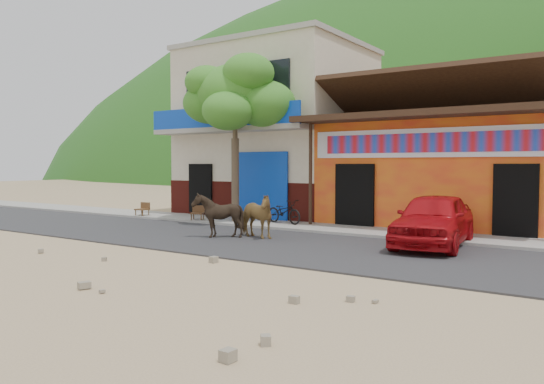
{
  "coord_description": "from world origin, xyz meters",
  "views": [
    {
      "loc": [
        7.27,
        -9.38,
        2.18
      ],
      "look_at": [
        -1.1,
        3.0,
        1.4
      ],
      "focal_mm": 35.0,
      "sensor_mm": 36.0,
      "label": 1
    }
  ],
  "objects_px": {
    "tree": "(235,138)",
    "cafe_chair_left": "(142,203)",
    "cow_dark": "(218,215)",
    "cafe_chair_right": "(197,207)",
    "red_car": "(434,219)",
    "cow_tan": "(255,216)",
    "scooter": "(284,212)"
  },
  "relations": [
    {
      "from": "tree",
      "to": "cafe_chair_left",
      "type": "relative_size",
      "value": 6.15
    },
    {
      "from": "cow_dark",
      "to": "cafe_chair_right",
      "type": "bearing_deg",
      "value": -126.21
    },
    {
      "from": "cow_dark",
      "to": "cafe_chair_left",
      "type": "height_order",
      "value": "cow_dark"
    },
    {
      "from": "tree",
      "to": "cow_dark",
      "type": "relative_size",
      "value": 4.57
    },
    {
      "from": "red_car",
      "to": "cafe_chair_right",
      "type": "bearing_deg",
      "value": 168.66
    },
    {
      "from": "cow_dark",
      "to": "cow_tan",
      "type": "bearing_deg",
      "value": 125.26
    },
    {
      "from": "tree",
      "to": "scooter",
      "type": "relative_size",
      "value": 3.77
    },
    {
      "from": "cafe_chair_left",
      "to": "cafe_chair_right",
      "type": "xyz_separation_m",
      "value": [
        3.0,
        -0.03,
        0.0
      ]
    },
    {
      "from": "cafe_chair_left",
      "to": "cafe_chair_right",
      "type": "bearing_deg",
      "value": -7.56
    },
    {
      "from": "red_car",
      "to": "cafe_chair_left",
      "type": "relative_size",
      "value": 4.21
    },
    {
      "from": "cafe_chair_right",
      "to": "red_car",
      "type": "bearing_deg",
      "value": -34.35
    },
    {
      "from": "red_car",
      "to": "cow_tan",
      "type": "bearing_deg",
      "value": -170.0
    },
    {
      "from": "cow_tan",
      "to": "tree",
      "type": "bearing_deg",
      "value": 59.58
    },
    {
      "from": "cow_tan",
      "to": "scooter",
      "type": "height_order",
      "value": "cow_tan"
    },
    {
      "from": "cow_dark",
      "to": "cafe_chair_right",
      "type": "height_order",
      "value": "cow_dark"
    },
    {
      "from": "cow_dark",
      "to": "scooter",
      "type": "xyz_separation_m",
      "value": [
        0.01,
        3.57,
        -0.16
      ]
    },
    {
      "from": "cow_tan",
      "to": "red_car",
      "type": "bearing_deg",
      "value": -60.82
    },
    {
      "from": "scooter",
      "to": "cow_tan",
      "type": "bearing_deg",
      "value": -149.64
    },
    {
      "from": "cow_dark",
      "to": "red_car",
      "type": "xyz_separation_m",
      "value": [
        5.73,
        1.92,
        0.04
      ]
    },
    {
      "from": "red_car",
      "to": "scooter",
      "type": "height_order",
      "value": "red_car"
    },
    {
      "from": "tree",
      "to": "cafe_chair_right",
      "type": "xyz_separation_m",
      "value": [
        -1.4,
        -0.5,
        -2.51
      ]
    },
    {
      "from": "tree",
      "to": "red_car",
      "type": "relative_size",
      "value": 1.46
    },
    {
      "from": "tree",
      "to": "cafe_chair_left",
      "type": "distance_m",
      "value": 5.09
    },
    {
      "from": "red_car",
      "to": "cafe_chair_right",
      "type": "xyz_separation_m",
      "value": [
        -9.05,
        0.88,
        -0.13
      ]
    },
    {
      "from": "scooter",
      "to": "cafe_chair_right",
      "type": "xyz_separation_m",
      "value": [
        -3.34,
        -0.76,
        0.07
      ]
    },
    {
      "from": "tree",
      "to": "cow_tan",
      "type": "xyz_separation_m",
      "value": [
        2.85,
        -2.74,
        -2.43
      ]
    },
    {
      "from": "scooter",
      "to": "cafe_chair_right",
      "type": "distance_m",
      "value": 3.43
    },
    {
      "from": "red_car",
      "to": "scooter",
      "type": "xyz_separation_m",
      "value": [
        -5.71,
        1.65,
        -0.2
      ]
    },
    {
      "from": "cow_dark",
      "to": "cafe_chair_left",
      "type": "distance_m",
      "value": 6.93
    },
    {
      "from": "red_car",
      "to": "cow_dark",
      "type": "bearing_deg",
      "value": -167.23
    },
    {
      "from": "cow_dark",
      "to": "cafe_chair_right",
      "type": "xyz_separation_m",
      "value": [
        -3.33,
        2.8,
        -0.08
      ]
    },
    {
      "from": "cow_tan",
      "to": "red_car",
      "type": "relative_size",
      "value": 0.37
    }
  ]
}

